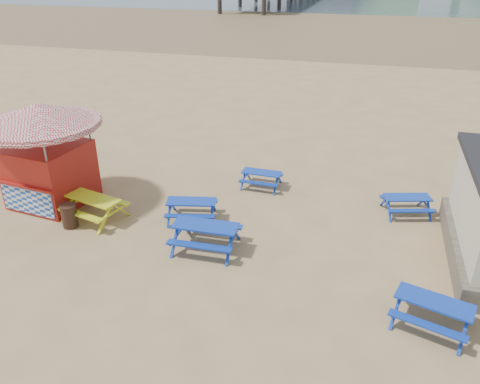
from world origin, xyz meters
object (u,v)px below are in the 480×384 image
(ice_cream_kiosk, at_px, (44,141))
(litter_bin, at_px, (69,216))
(picnic_table_yellow, at_px, (94,208))
(picnic_table_blue_a, at_px, (192,210))
(picnic_table_blue_b, at_px, (261,179))

(ice_cream_kiosk, relative_size, litter_bin, 5.70)
(picnic_table_yellow, height_order, litter_bin, picnic_table_yellow)
(picnic_table_blue_a, relative_size, picnic_table_yellow, 0.86)
(ice_cream_kiosk, bearing_deg, picnic_table_blue_a, 7.99)
(picnic_table_blue_b, xyz_separation_m, ice_cream_kiosk, (-7.23, -3.37, 2.08))
(ice_cream_kiosk, height_order, litter_bin, ice_cream_kiosk)
(picnic_table_blue_b, relative_size, picnic_table_yellow, 0.69)
(picnic_table_yellow, height_order, ice_cream_kiosk, ice_cream_kiosk)
(ice_cream_kiosk, distance_m, litter_bin, 2.98)
(picnic_table_blue_a, bearing_deg, picnic_table_blue_b, 48.35)
(picnic_table_blue_a, distance_m, picnic_table_yellow, 3.43)
(picnic_table_blue_a, relative_size, ice_cream_kiosk, 0.42)
(picnic_table_blue_b, bearing_deg, picnic_table_yellow, -138.79)
(picnic_table_blue_a, xyz_separation_m, picnic_table_yellow, (-3.30, -0.92, 0.06))
(picnic_table_yellow, bearing_deg, ice_cream_kiosk, 174.27)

